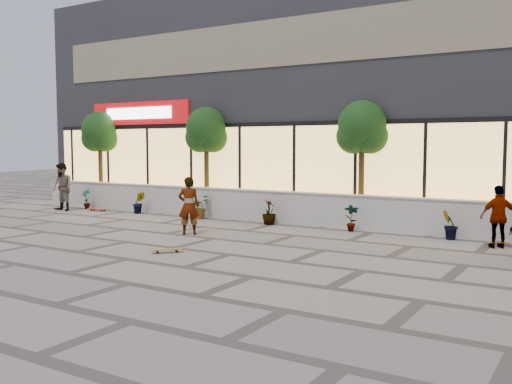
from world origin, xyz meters
The scene contains 18 objects.
ground centered at (0.00, 0.00, 0.00)m, with size 80.00×80.00×0.00m, color gray.
planter_wall centered at (0.00, 7.00, 0.52)m, with size 22.00×0.42×1.04m.
retail_building centered at (0.00, 12.49, 4.25)m, with size 24.00×9.17×8.50m.
shrub_a centered at (-8.50, 6.45, 0.41)m, with size 0.43×0.29×0.81m, color #113614.
shrub_b centered at (-5.70, 6.45, 0.41)m, with size 0.45×0.36×0.81m, color #113614.
shrub_c centered at (-2.90, 6.45, 0.41)m, with size 0.73×0.63×0.81m, color #113614.
shrub_d centered at (-0.10, 6.45, 0.41)m, with size 0.45×0.45×0.81m, color #113614.
shrub_e centered at (2.70, 6.45, 0.41)m, with size 0.43×0.29×0.81m, color #113614.
shrub_f centered at (5.50, 6.45, 0.41)m, with size 0.45×0.36×0.81m, color #113614.
tree_west centered at (-9.00, 7.70, 2.99)m, with size 1.60×1.50×3.92m.
tree_midwest centered at (-3.50, 7.70, 2.99)m, with size 1.60×1.50×3.92m.
tree_mideast centered at (2.50, 7.70, 2.99)m, with size 1.60×1.50×3.92m.
skater_center centered at (-1.01, 3.48, 0.82)m, with size 0.60×0.39×1.65m, color white.
skater_left centered at (-8.77, 5.51, 0.92)m, with size 0.90×0.70×1.84m, color #8A7659.
skater_right_near centered at (6.81, 5.81, 0.78)m, with size 0.91×0.38×1.55m, color silver.
skateboard_center centered at (0.27, 1.05, 0.07)m, with size 0.62×0.68×0.09m.
skateboard_left centered at (-7.61, 6.20, 0.09)m, with size 0.86×0.27×0.10m.
skateboard_right_near centered at (7.00, 6.20, 0.07)m, with size 0.76×0.45×0.09m.
Camera 1 is at (9.01, -9.15, 2.54)m, focal length 40.00 mm.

